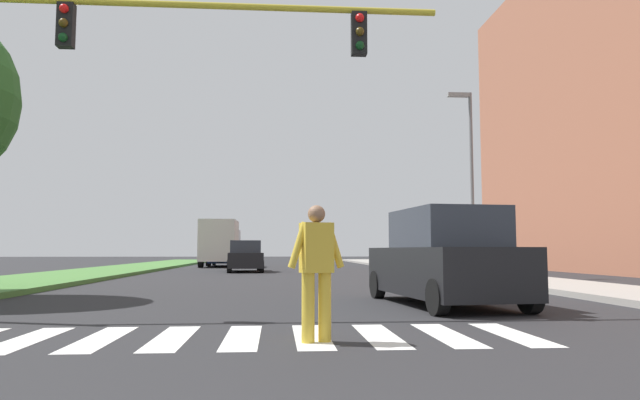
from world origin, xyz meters
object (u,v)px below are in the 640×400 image
(sedan_distant, at_px, (223,255))
(sedan_far_horizon, at_px, (240,254))
(suv_crossing, at_px, (444,260))
(street_lamp_right, at_px, (469,166))
(truck_box_delivery, at_px, (220,243))
(pedestrian_performer, at_px, (316,266))
(traffic_light_gantry, at_px, (65,65))
(sedan_midblock, at_px, (245,257))

(sedan_distant, relative_size, sedan_far_horizon, 0.99)
(suv_crossing, height_order, sedan_far_horizon, suv_crossing)
(street_lamp_right, bearing_deg, truck_box_delivery, 125.06)
(sedan_far_horizon, distance_m, truck_box_delivery, 13.78)
(street_lamp_right, distance_m, pedestrian_performer, 17.69)
(street_lamp_right, bearing_deg, sedan_distant, 121.80)
(suv_crossing, bearing_deg, traffic_light_gantry, -168.14)
(traffic_light_gantry, relative_size, sedan_distant, 2.13)
(traffic_light_gantry, xyz_separation_m, sedan_far_horizon, (0.40, 43.00, -3.62))
(traffic_light_gantry, bearing_deg, suv_crossing, 11.86)
(street_lamp_right, bearing_deg, sedan_midblock, 141.22)
(suv_crossing, relative_size, sedan_distant, 1.06)
(suv_crossing, bearing_deg, sedan_distant, 103.61)
(traffic_light_gantry, distance_m, suv_crossing, 8.12)
(suv_crossing, distance_m, sedan_midblock, 19.44)
(sedan_far_horizon, bearing_deg, street_lamp_right, -69.71)
(sedan_midblock, bearing_deg, truck_box_delivery, 103.45)
(suv_crossing, bearing_deg, street_lamp_right, 68.19)
(sedan_distant, bearing_deg, suv_crossing, -76.39)
(suv_crossing, relative_size, sedan_far_horizon, 1.05)
(traffic_light_gantry, xyz_separation_m, pedestrian_performer, (4.23, -3.02, -3.45))
(pedestrian_performer, relative_size, truck_box_delivery, 0.27)
(traffic_light_gantry, xyz_separation_m, street_lamp_right, (11.64, 12.62, 0.21))
(traffic_light_gantry, xyz_separation_m, sedan_midblock, (2.11, 20.27, -3.63))
(pedestrian_performer, xyz_separation_m, truck_box_delivery, (-4.27, 32.28, 0.70))
(suv_crossing, relative_size, truck_box_delivery, 0.77)
(traffic_light_gantry, relative_size, street_lamp_right, 1.28)
(traffic_light_gantry, distance_m, sedan_midblock, 20.70)
(traffic_light_gantry, distance_m, street_lamp_right, 17.17)
(pedestrian_performer, height_order, sedan_distant, pedestrian_performer)
(traffic_light_gantry, xyz_separation_m, sedan_distant, (-0.07, 31.50, -3.61))
(street_lamp_right, xyz_separation_m, suv_crossing, (-4.44, -11.11, -3.66))
(sedan_midblock, bearing_deg, pedestrian_performer, -84.79)
(street_lamp_right, distance_m, sedan_far_horizon, 32.62)
(pedestrian_performer, distance_m, suv_crossing, 5.41)
(sedan_far_horizon, bearing_deg, truck_box_delivery, -91.85)
(truck_box_delivery, bearing_deg, pedestrian_performer, -82.46)
(suv_crossing, xyz_separation_m, sedan_midblock, (-5.08, 18.76, -0.17))
(traffic_light_gantry, bearing_deg, sedan_midblock, 84.05)
(pedestrian_performer, height_order, sedan_far_horizon, pedestrian_performer)
(pedestrian_performer, bearing_deg, truck_box_delivery, 97.54)
(street_lamp_right, height_order, truck_box_delivery, street_lamp_right)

